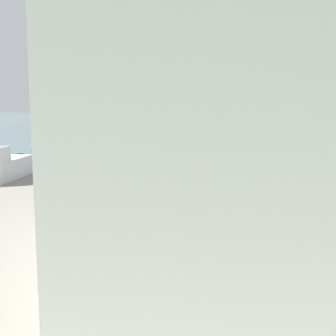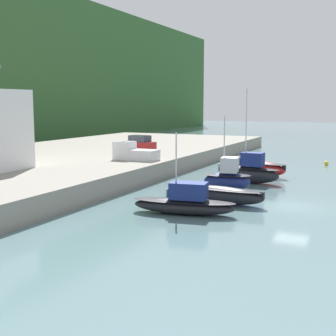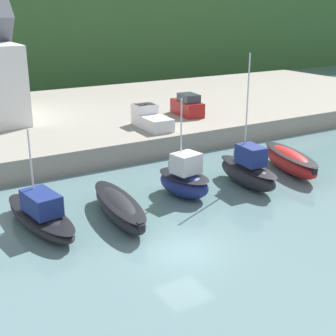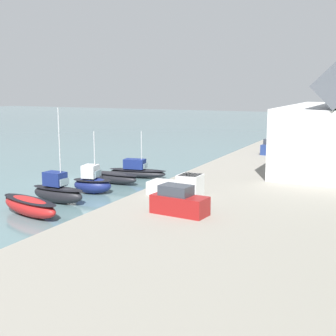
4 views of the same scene
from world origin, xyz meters
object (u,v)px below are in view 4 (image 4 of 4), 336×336
(person_on_quay, at_px, (272,138))
(dog_on_quay, at_px, (268,162))
(moored_boat_1, at_px, (110,177))
(parked_car_2, at_px, (272,147))
(moored_boat_0, at_px, (137,171))
(moored_boat_3, at_px, (57,191))
(parked_car_0, at_px, (282,142))
(moored_boat_2, at_px, (92,183))
(pickup_truck_0, at_px, (180,186))
(moored_boat_4, at_px, (30,206))
(parked_car_1, at_px, (179,202))

(person_on_quay, xyz_separation_m, dog_on_quay, (19.88, 4.09, -0.64))
(moored_boat_1, xyz_separation_m, person_on_quay, (-29.08, 12.10, 2.16))
(parked_car_2, height_order, dog_on_quay, parked_car_2)
(moored_boat_0, xyz_separation_m, person_on_quay, (-24.70, 11.01, 2.07))
(moored_boat_0, relative_size, moored_boat_3, 0.83)
(moored_boat_0, distance_m, moored_boat_3, 14.50)
(parked_car_2, bearing_deg, parked_car_0, 97.70)
(moored_boat_2, xyz_separation_m, person_on_quay, (-34.34, 11.02, 1.75))
(dog_on_quay, bearing_deg, pickup_truck_0, -83.78)
(moored_boat_3, bearing_deg, parked_car_0, 161.89)
(dog_on_quay, bearing_deg, person_on_quay, 118.36)
(moored_boat_0, relative_size, parked_car_0, 1.75)
(moored_boat_3, distance_m, moored_boat_4, 4.83)
(dog_on_quay, bearing_deg, parked_car_2, 117.23)
(moored_boat_1, distance_m, dog_on_quay, 18.68)
(person_on_quay, bearing_deg, dog_on_quay, 11.61)
(parked_car_2, relative_size, dog_on_quay, 5.02)
(moored_boat_0, relative_size, pickup_truck_0, 1.60)
(moored_boat_1, height_order, moored_boat_2, moored_boat_2)
(moored_boat_2, bearing_deg, moored_boat_4, -9.52)
(parked_car_0, bearing_deg, pickup_truck_0, 3.04)
(moored_boat_2, bearing_deg, dog_on_quay, 123.92)
(moored_boat_0, bearing_deg, moored_boat_3, -11.88)
(moored_boat_1, height_order, dog_on_quay, dog_on_quay)
(moored_boat_1, relative_size, parked_car_2, 1.70)
(moored_boat_4, distance_m, parked_car_2, 36.74)
(person_on_quay, relative_size, dog_on_quay, 2.43)
(moored_boat_1, bearing_deg, moored_boat_2, 16.95)
(parked_car_1, bearing_deg, moored_boat_1, -127.75)
(moored_boat_1, bearing_deg, person_on_quay, 162.81)
(parked_car_0, height_order, parked_car_2, same)
(pickup_truck_0, bearing_deg, moored_boat_0, -138.09)
(moored_boat_3, relative_size, parked_car_1, 2.10)
(moored_boat_1, distance_m, parked_car_1, 21.19)
(pickup_truck_0, bearing_deg, person_on_quay, -178.13)
(moored_boat_3, height_order, parked_car_2, moored_boat_3)
(moored_boat_3, distance_m, dog_on_quay, 24.98)
(moored_boat_1, xyz_separation_m, moored_boat_2, (5.26, 1.07, 0.41))
(moored_boat_2, height_order, parked_car_0, moored_boat_2)
(moored_boat_1, relative_size, moored_boat_4, 0.99)
(moored_boat_1, bearing_deg, parked_car_2, 148.98)
(moored_boat_4, bearing_deg, parked_car_2, 174.33)
(parked_car_0, bearing_deg, parked_car_2, 4.78)
(moored_boat_0, distance_m, moored_boat_2, 9.64)
(moored_boat_4, bearing_deg, person_on_quay, -178.65)
(pickup_truck_0, bearing_deg, parked_car_0, 178.19)
(moored_boat_1, relative_size, parked_car_0, 1.72)
(moored_boat_0, bearing_deg, person_on_quay, 146.93)
(parked_car_2, bearing_deg, pickup_truck_0, -84.43)
(moored_boat_2, height_order, moored_boat_3, moored_boat_3)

